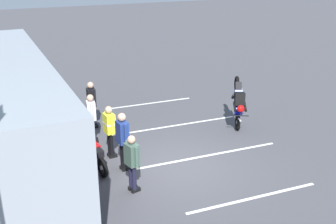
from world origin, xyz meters
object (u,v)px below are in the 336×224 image
at_px(spectator_left, 123,137).
at_px(stunt_motorcycle, 238,101).
at_px(tour_bus, 8,115).
at_px(parked_motorcycle_dark, 65,115).
at_px(spectator_far_left, 132,159).
at_px(spectator_centre, 109,127).
at_px(spectator_far_right, 92,101).
at_px(parked_motorcycle_silver, 92,152).
at_px(spectator_right, 91,114).

relative_size(spectator_left, stunt_motorcycle, 0.95).
xyz_separation_m(tour_bus, parked_motorcycle_dark, (2.43, -1.95, -1.16)).
height_order(spectator_far_left, spectator_centre, spectator_centre).
relative_size(spectator_far_right, parked_motorcycle_dark, 0.85).
height_order(tour_bus, spectator_centre, tour_bus).
relative_size(spectator_left, parked_motorcycle_silver, 0.89).
distance_m(spectator_far_left, stunt_motorcycle, 5.51).
bearing_deg(spectator_right, spectator_centre, -167.89).
bearing_deg(spectator_centre, stunt_motorcycle, -84.79).
distance_m(tour_bus, spectator_right, 2.77).
bearing_deg(parked_motorcycle_dark, parked_motorcycle_silver, -175.88).
height_order(spectator_far_left, spectator_left, spectator_left).
distance_m(spectator_centre, parked_motorcycle_silver, 0.96).
relative_size(spectator_centre, spectator_right, 1.00).
relative_size(spectator_far_left, spectator_centre, 0.97).
xyz_separation_m(spectator_centre, spectator_far_right, (2.55, -0.00, 0.02)).
xyz_separation_m(spectator_far_left, stunt_motorcycle, (2.63, -4.84, 0.08)).
bearing_deg(spectator_far_right, parked_motorcycle_silver, 167.35).
xyz_separation_m(tour_bus, spectator_far_right, (2.01, -2.87, -0.60)).
bearing_deg(spectator_centre, spectator_far_left, -179.04).
relative_size(spectator_left, spectator_far_right, 1.03).
distance_m(tour_bus, spectator_far_left, 4.04).
relative_size(spectator_far_left, parked_motorcycle_silver, 0.81).
distance_m(spectator_left, parked_motorcycle_silver, 1.14).
bearing_deg(spectator_far_right, spectator_left, -177.74).
relative_size(spectator_far_left, spectator_right, 0.97).
bearing_deg(spectator_far_right, spectator_far_left, -179.59).
relative_size(spectator_centre, spectator_far_right, 0.98).
height_order(spectator_centre, parked_motorcycle_dark, spectator_centre).
bearing_deg(parked_motorcycle_silver, spectator_centre, -57.03).
height_order(tour_bus, stunt_motorcycle, tour_bus).
bearing_deg(spectator_left, stunt_motorcycle, -73.51).
distance_m(spectator_right, parked_motorcycle_dark, 1.86).
xyz_separation_m(tour_bus, spectator_right, (0.76, -2.59, -0.63)).
xyz_separation_m(spectator_far_left, parked_motorcycle_silver, (1.75, 0.70, -0.49)).
xyz_separation_m(spectator_left, spectator_far_right, (3.51, 0.14, -0.04)).
distance_m(spectator_far_right, parked_motorcycle_dark, 1.16).
relative_size(spectator_far_right, parked_motorcycle_silver, 0.86).
height_order(tour_bus, spectator_left, tour_bus).
bearing_deg(parked_motorcycle_dark, spectator_right, -159.28).
relative_size(spectator_left, spectator_centre, 1.06).
height_order(spectator_right, parked_motorcycle_silver, spectator_right).
bearing_deg(spectator_right, stunt_motorcycle, -99.47).
distance_m(spectator_far_left, spectator_left, 1.24).
bearing_deg(tour_bus, parked_motorcycle_dark, -38.76).
bearing_deg(spectator_far_right, spectator_right, 167.20).
bearing_deg(spectator_right, parked_motorcycle_dark, 20.72).
bearing_deg(spectator_far_left, spectator_centre, 0.96).
relative_size(tour_bus, spectator_far_right, 5.90).
relative_size(parked_motorcycle_dark, stunt_motorcycle, 1.07).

